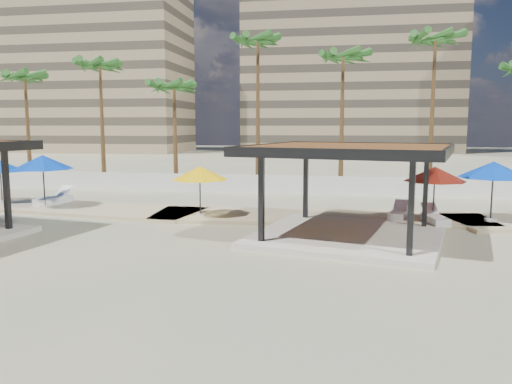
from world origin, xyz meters
TOP-DOWN VIEW (x-y plane):
  - ground at (0.00, 0.00)m, footprint 200.00×200.00m
  - promenade at (2.00, 7.67)m, footprint 44.45×7.97m
  - boundary_wall at (0.00, 16.00)m, footprint 56.00×0.30m
  - building_west at (-42.00, 68.00)m, footprint 34.00×16.00m
  - building_mid at (4.00, 78.00)m, footprint 38.00×16.00m
  - pavilion_central at (3.43, 2.93)m, footprint 8.86×8.86m
  - umbrella_a at (-15.97, 8.23)m, footprint 2.93×2.93m
  - umbrella_b at (-3.54, 5.83)m, footprint 3.50×3.50m
  - umbrella_c at (7.25, 6.45)m, footprint 2.82×2.82m
  - umbrella_d at (9.81, 6.80)m, footprint 3.71×3.71m
  - umbrella_f at (-12.49, 7.00)m, footprint 3.56×3.56m
  - lounger_a at (-12.67, 8.13)m, footprint 1.20×2.52m
  - lounger_b at (7.24, 5.85)m, footprint 1.03×2.17m
  - lounger_c at (5.77, 6.86)m, footprint 1.15×2.16m
  - palm_a at (-21.00, 18.30)m, footprint 3.00×3.00m
  - palm_b at (-15.00, 18.70)m, footprint 3.00×3.00m
  - palm_c at (-9.00, 18.10)m, footprint 3.00×3.00m
  - palm_d at (-3.00, 18.90)m, footprint 3.00×3.00m
  - palm_e at (3.00, 18.40)m, footprint 3.00×3.00m
  - palm_f at (9.00, 18.60)m, footprint 3.00×3.00m

SIDE VIEW (x-z plane):
  - ground at x=0.00m, z-range 0.00..0.00m
  - promenade at x=2.00m, z-range -0.06..0.18m
  - lounger_c at x=5.77m, z-range -0.02..0.76m
  - lounger_b at x=7.24m, z-range -0.02..0.76m
  - lounger_a at x=-12.67m, z-range -0.06..0.86m
  - boundary_wall at x=0.00m, z-range 0.00..1.20m
  - pavilion_central at x=3.43m, z-range 0.36..4.09m
  - umbrella_a at x=-15.97m, z-range 1.04..3.42m
  - umbrella_b at x=-3.54m, z-range 1.04..3.43m
  - umbrella_c at x=7.25m, z-range 1.07..3.54m
  - umbrella_d at x=9.81m, z-range 1.16..3.87m
  - umbrella_f at x=-12.49m, z-range 1.18..3.95m
  - palm_c at x=-9.00m, z-range 2.97..11.11m
  - palm_a at x=-21.00m, z-range 3.37..12.39m
  - palm_b at x=-15.00m, z-range 3.73..13.59m
  - palm_e at x=3.00m, z-range 3.80..13.83m
  - palm_f at x=9.00m, z-range 4.24..15.29m
  - palm_d at x=-3.00m, z-range 4.37..15.70m
  - building_mid at x=4.00m, z-range -0.93..29.47m
  - building_west at x=-42.00m, z-range -0.93..31.47m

